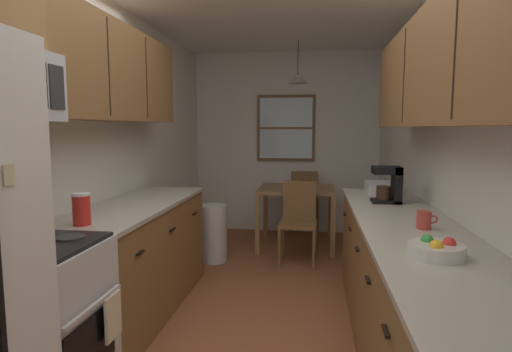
{
  "coord_description": "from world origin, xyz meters",
  "views": [
    {
      "loc": [
        0.4,
        -2.37,
        1.49
      ],
      "look_at": [
        -0.12,
        1.36,
        1.06
      ],
      "focal_mm": 29.34,
      "sensor_mm": 36.0,
      "label": 1
    }
  ],
  "objects": [
    {
      "name": "ground_plane",
      "position": [
        0.0,
        1.0,
        0.0
      ],
      "size": [
        12.0,
        12.0,
        0.0
      ],
      "primitive_type": "plane",
      "color": "brown"
    },
    {
      "name": "wall_left",
      "position": [
        -1.35,
        1.0,
        1.27
      ],
      "size": [
        0.1,
        9.0,
        2.55
      ],
      "primitive_type": "cube",
      "color": "white",
      "rests_on": "ground"
    },
    {
      "name": "stove_range",
      "position": [
        -0.99,
        -0.55,
        0.47
      ],
      "size": [
        0.66,
        0.65,
        1.1
      ],
      "color": "silver",
      "rests_on": "ground"
    },
    {
      "name": "dish_towel",
      "position": [
        -0.64,
        -0.39,
        0.5
      ],
      "size": [
        0.02,
        0.16,
        0.24
      ],
      "primitive_type": "cube",
      "color": "beige"
    },
    {
      "name": "counter_left",
      "position": [
        -1.0,
        0.71,
        0.45
      ],
      "size": [
        0.64,
        1.87,
        0.9
      ],
      "color": "brown",
      "rests_on": "ground"
    },
    {
      "name": "upper_cabinets_left",
      "position": [
        -1.14,
        0.66,
        1.9
      ],
      "size": [
        0.33,
        1.95,
        0.71
      ],
      "color": "brown"
    },
    {
      "name": "fruit_bowl",
      "position": [
        0.97,
        -0.4,
        0.94
      ],
      "size": [
        0.25,
        0.25,
        0.09
      ],
      "color": "silver",
      "rests_on": "counter_right"
    },
    {
      "name": "table_serving_bowl",
      "position": [
        0.16,
        2.89,
        0.78
      ],
      "size": [
        0.16,
        0.16,
        0.06
      ],
      "primitive_type": "cylinder",
      "color": "#4C7299",
      "rests_on": "dining_table"
    },
    {
      "name": "dining_table",
      "position": [
        0.19,
        2.82,
        0.64
      ],
      "size": [
        0.93,
        0.87,
        0.75
      ],
      "color": "olive",
      "rests_on": "ground"
    },
    {
      "name": "counter_right",
      "position": [
        1.0,
        0.08,
        0.45
      ],
      "size": [
        0.64,
        3.4,
        0.9
      ],
      "color": "brown",
      "rests_on": "ground"
    },
    {
      "name": "coffee_maker",
      "position": [
        1.0,
        1.02,
        1.05
      ],
      "size": [
        0.22,
        0.18,
        0.29
      ],
      "color": "black",
      "rests_on": "counter_right"
    },
    {
      "name": "upper_cabinets_right",
      "position": [
        1.14,
        0.03,
        1.83
      ],
      "size": [
        0.33,
        3.08,
        0.66
      ],
      "color": "brown"
    },
    {
      "name": "mug_spare",
      "position": [
        1.05,
        0.15,
        0.95
      ],
      "size": [
        0.12,
        0.08,
        0.1
      ],
      "color": "#BF3F33",
      "rests_on": "counter_right"
    },
    {
      "name": "wall_right",
      "position": [
        1.35,
        1.0,
        1.27
      ],
      "size": [
        0.1,
        9.0,
        2.55
      ],
      "primitive_type": "cube",
      "color": "white",
      "rests_on": "ground"
    },
    {
      "name": "dining_chair_near",
      "position": [
        0.24,
        2.18,
        0.5
      ],
      "size": [
        0.41,
        0.41,
        0.9
      ],
      "color": "brown",
      "rests_on": "ground"
    },
    {
      "name": "storage_canister",
      "position": [
        -1.0,
        -0.04,
        1.0
      ],
      "size": [
        0.11,
        0.11,
        0.2
      ],
      "color": "red",
      "rests_on": "counter_left"
    },
    {
      "name": "wall_back",
      "position": [
        0.0,
        3.65,
        1.27
      ],
      "size": [
        4.4,
        0.1,
        2.55
      ],
      "primitive_type": "cube",
      "color": "white",
      "rests_on": "ground"
    },
    {
      "name": "trash_bin",
      "position": [
        -0.7,
        2.09,
        0.32
      ],
      "size": [
        0.3,
        0.3,
        0.64
      ],
      "primitive_type": "cylinder",
      "color": "silver",
      "rests_on": "ground"
    },
    {
      "name": "pendant_light",
      "position": [
        0.19,
        2.82,
        2.08
      ],
      "size": [
        0.24,
        0.24,
        0.52
      ],
      "color": "black"
    },
    {
      "name": "dining_chair_far",
      "position": [
        0.28,
        3.46,
        0.5
      ],
      "size": [
        0.41,
        0.41,
        0.9
      ],
      "color": "brown",
      "rests_on": "ground"
    },
    {
      "name": "dish_rack",
      "position": [
        1.02,
        1.51,
        0.95
      ],
      "size": [
        0.28,
        0.34,
        0.1
      ],
      "primitive_type": "cube",
      "color": "silver",
      "rests_on": "counter_right"
    },
    {
      "name": "back_window",
      "position": [
        0.0,
        3.58,
        1.49
      ],
      "size": [
        0.82,
        0.05,
        0.93
      ],
      "color": "brown"
    }
  ]
}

